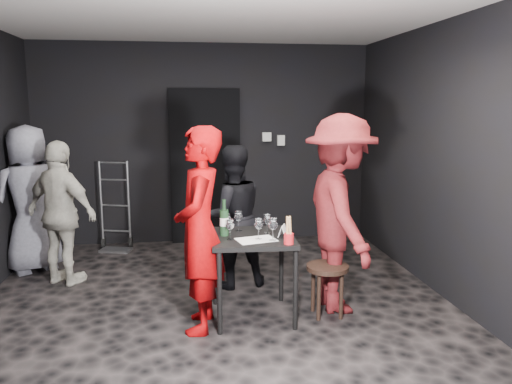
{
  "coord_description": "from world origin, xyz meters",
  "views": [
    {
      "loc": [
        -0.24,
        -4.36,
        1.89
      ],
      "look_at": [
        0.4,
        0.25,
        1.07
      ],
      "focal_mm": 35.0,
      "sensor_mm": 36.0,
      "label": 1
    }
  ],
  "objects": [
    {
      "name": "wall_right",
      "position": [
        2.25,
        0.0,
        1.35
      ],
      "size": [
        0.04,
        5.0,
        2.7
      ],
      "primitive_type": "cube",
      "color": "black",
      "rests_on": "ground"
    },
    {
      "name": "hand_truck",
      "position": [
        -1.19,
        2.2,
        0.21
      ],
      "size": [
        0.39,
        0.33,
        1.17
      ],
      "rotation": [
        0.0,
        0.0,
        -0.28
      ],
      "color": "#B2B2B7",
      "rests_on": "floor"
    },
    {
      "name": "wine_glass_c",
      "position": [
        0.21,
        0.05,
        0.85
      ],
      "size": [
        0.09,
        0.09,
        0.21
      ],
      "primitive_type": null,
      "rotation": [
        0.0,
        0.0,
        0.2
      ],
      "color": "white",
      "rests_on": "tasting_table"
    },
    {
      "name": "server_red",
      "position": [
        -0.15,
        -0.3,
        0.99
      ],
      "size": [
        0.55,
        0.77,
        1.98
      ],
      "primitive_type": "imported",
      "rotation": [
        0.0,
        0.0,
        -1.68
      ],
      "color": "#9E0205",
      "rests_on": "floor"
    },
    {
      "name": "ceiling",
      "position": [
        0.0,
        0.0,
        2.7
      ],
      "size": [
        4.5,
        5.0,
        0.02
      ],
      "primitive_type": "cube",
      "color": "silver",
      "rests_on": "ground"
    },
    {
      "name": "wall_front",
      "position": [
        0.0,
        -2.5,
        1.35
      ],
      "size": [
        4.5,
        0.04,
        2.7
      ],
      "primitive_type": "cube",
      "color": "black",
      "rests_on": "ground"
    },
    {
      "name": "wallbox_lower",
      "position": [
        1.05,
        2.45,
        1.4
      ],
      "size": [
        0.1,
        0.06,
        0.14
      ],
      "primitive_type": "cube",
      "color": "#B7B7B2",
      "rests_on": "wall_back"
    },
    {
      "name": "wall_back",
      "position": [
        0.0,
        2.5,
        1.35
      ],
      "size": [
        4.5,
        0.04,
        2.7
      ],
      "primitive_type": "cube",
      "color": "black",
      "rests_on": "ground"
    },
    {
      "name": "wine_glass_f",
      "position": [
        0.46,
        -0.07,
        0.85
      ],
      "size": [
        0.09,
        0.09,
        0.19
      ],
      "primitive_type": null,
      "rotation": [
        0.0,
        0.0,
        0.35
      ],
      "color": "white",
      "rests_on": "tasting_table"
    },
    {
      "name": "wine_glass_e",
      "position": [
        0.46,
        -0.32,
        0.86
      ],
      "size": [
        0.1,
        0.1,
        0.22
      ],
      "primitive_type": null,
      "rotation": [
        0.0,
        0.0,
        -0.18
      ],
      "color": "white",
      "rests_on": "tasting_table"
    },
    {
      "name": "breadstick_cup",
      "position": [
        0.58,
        -0.43,
        0.86
      ],
      "size": [
        0.08,
        0.08,
        0.25
      ],
      "rotation": [
        0.0,
        0.0,
        0.42
      ],
      "color": "red",
      "rests_on": "tasting_table"
    },
    {
      "name": "man_maroon",
      "position": [
        1.13,
        -0.06,
        1.1
      ],
      "size": [
        0.69,
        1.43,
        2.19
      ],
      "primitive_type": "imported",
      "rotation": [
        0.0,
        0.0,
        1.59
      ],
      "color": "maroon",
      "rests_on": "floor"
    },
    {
      "name": "floor",
      "position": [
        0.0,
        0.0,
        0.0
      ],
      "size": [
        4.5,
        5.0,
        0.02
      ],
      "primitive_type": "cube",
      "color": "black",
      "rests_on": "ground"
    },
    {
      "name": "bystander_grey",
      "position": [
        -2.01,
        1.46,
        0.93
      ],
      "size": [
        1.03,
        0.93,
        1.87
      ],
      "primitive_type": "imported",
      "rotation": [
        0.0,
        0.0,
        3.75
      ],
      "color": "gray",
      "rests_on": "floor"
    },
    {
      "name": "wine_bottle",
      "position": [
        0.07,
        -0.09,
        0.87
      ],
      "size": [
        0.08,
        0.08,
        0.32
      ],
      "rotation": [
        0.0,
        0.0,
        0.2
      ],
      "color": "black",
      "rests_on": "tasting_table"
    },
    {
      "name": "doorway",
      "position": [
        0.0,
        2.44,
        1.05
      ],
      "size": [
        0.95,
        0.1,
        2.1
      ],
      "primitive_type": "cube",
      "color": "black",
      "rests_on": "ground"
    },
    {
      "name": "tasting_mat",
      "position": [
        0.32,
        -0.27,
        0.75
      ],
      "size": [
        0.37,
        0.29,
        0.0
      ],
      "primitive_type": "cube",
      "rotation": [
        0.0,
        0.0,
        0.25
      ],
      "color": "white",
      "rests_on": "tasting_table"
    },
    {
      "name": "wine_glass_b",
      "position": [
        0.1,
        -0.03,
        0.85
      ],
      "size": [
        0.1,
        0.1,
        0.2
      ],
      "primitive_type": null,
      "rotation": [
        0.0,
        0.0,
        0.37
      ],
      "color": "white",
      "rests_on": "tasting_table"
    },
    {
      "name": "stool",
      "position": [
        0.98,
        -0.21,
        0.38
      ],
      "size": [
        0.38,
        0.38,
        0.47
      ],
      "rotation": [
        0.0,
        0.0,
        -0.04
      ],
      "color": "#37291B",
      "rests_on": "floor"
    },
    {
      "name": "wallbox_upper",
      "position": [
        0.85,
        2.45,
        1.45
      ],
      "size": [
        0.12,
        0.06,
        0.12
      ],
      "primitive_type": "cube",
      "color": "#B7B7B2",
      "rests_on": "wall_back"
    },
    {
      "name": "bystander_cream",
      "position": [
        -1.56,
        0.98,
        0.78
      ],
      "size": [
        1.0,
        0.86,
        1.56
      ],
      "primitive_type": "imported",
      "rotation": [
        0.0,
        0.0,
        2.57
      ],
      "color": "beige",
      "rests_on": "floor"
    },
    {
      "name": "tasting_table",
      "position": [
        0.32,
        -0.14,
        0.65
      ],
      "size": [
        0.72,
        0.72,
        0.75
      ],
      "rotation": [
        0.0,
        0.0,
        -0.05
      ],
      "color": "black",
      "rests_on": "floor"
    },
    {
      "name": "woman_black",
      "position": [
        0.2,
        0.68,
        0.74
      ],
      "size": [
        0.78,
        0.52,
        1.47
      ],
      "primitive_type": "imported",
      "rotation": [
        0.0,
        0.0,
        3.33
      ],
      "color": "black",
      "rests_on": "floor"
    },
    {
      "name": "wine_glass_a",
      "position": [
        0.11,
        -0.23,
        0.85
      ],
      "size": [
        0.08,
        0.08,
        0.19
      ],
      "primitive_type": null,
      "rotation": [
        0.0,
        0.0,
        0.08
      ],
      "color": "white",
      "rests_on": "tasting_table"
    },
    {
      "name": "reserved_card",
      "position": [
        0.56,
        -0.19,
        0.8
      ],
      "size": [
        0.12,
        0.15,
        0.1
      ],
      "primitive_type": null,
      "rotation": [
        0.0,
        0.0,
        -0.37
      ],
      "color": "white",
      "rests_on": "tasting_table"
    },
    {
      "name": "wine_glass_d",
      "position": [
        0.35,
        -0.26,
        0.85
      ],
      "size": [
        0.09,
        0.09,
        0.2
      ],
      "primitive_type": null,
      "rotation": [
        0.0,
        0.0,
        0.19
      ],
      "color": "white",
      "rests_on": "tasting_table"
    }
  ]
}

